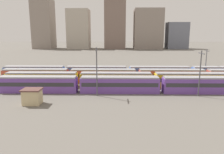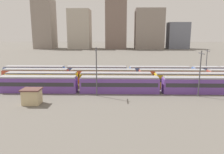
{
  "view_description": "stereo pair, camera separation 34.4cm",
  "coord_description": "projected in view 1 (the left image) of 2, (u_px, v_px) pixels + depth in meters",
  "views": [
    {
      "loc": [
        12.74,
        -48.23,
        13.42
      ],
      "look_at": [
        11.68,
        7.8,
        2.04
      ],
      "focal_mm": 34.55,
      "sensor_mm": 36.0,
      "label": 1
    },
    {
      "loc": [
        13.09,
        -48.23,
        13.42
      ],
      "look_at": [
        11.68,
        7.8,
        2.04
      ],
      "focal_mm": 34.55,
      "sensor_mm": 36.0,
      "label": 2
    }
  ],
  "objects": [
    {
      "name": "ground_plane",
      "position": [
        69.0,
        84.0,
        57.81
      ],
      "size": [
        600.0,
        600.0,
        0.0
      ],
      "primitive_type": "plane",
      "color": "#666059"
    },
    {
      "name": "train_track_0",
      "position": [
        120.0,
        84.0,
        49.54
      ],
      "size": [
        55.8,
        3.06,
        3.75
      ],
      "color": "#6B429E",
      "rests_on": "ground_plane"
    },
    {
      "name": "train_track_1",
      "position": [
        116.0,
        80.0,
        54.65
      ],
      "size": [
        55.8,
        3.06,
        3.75
      ],
      "color": "yellow",
      "rests_on": "ground_plane"
    },
    {
      "name": "train_track_2",
      "position": [
        172.0,
        76.0,
        59.46
      ],
      "size": [
        93.6,
        3.06,
        3.75
      ],
      "color": "#BC4C38",
      "rests_on": "ground_plane"
    },
    {
      "name": "train_track_3",
      "position": [
        159.0,
        72.0,
        64.6
      ],
      "size": [
        93.6,
        3.06,
        3.75
      ],
      "color": "#4C70BC",
      "rests_on": "ground_plane"
    },
    {
      "name": "catenary_pole_0",
      "position": [
        97.0,
        70.0,
        46.02
      ],
      "size": [
        0.24,
        3.2,
        10.54
      ],
      "color": "#4C4C51",
      "rests_on": "ground_plane"
    },
    {
      "name": "catenary_pole_1",
      "position": [
        206.0,
        61.0,
        66.64
      ],
      "size": [
        0.24,
        3.2,
        8.74
      ],
      "color": "#4C4C51",
      "rests_on": "ground_plane"
    },
    {
      "name": "catenary_pole_2",
      "position": [
        200.0,
        71.0,
        45.84
      ],
      "size": [
        0.24,
        3.2,
        9.9
      ],
      "color": "#4C4C51",
      "rests_on": "ground_plane"
    },
    {
      "name": "signal_hut",
      "position": [
        32.0,
        96.0,
        41.29
      ],
      "size": [
        3.6,
        3.0,
        3.04
      ],
      "color": "#C6B284",
      "rests_on": "ground_plane"
    },
    {
      "name": "distant_building_0",
      "position": [
        44.0,
        24.0,
        190.67
      ],
      "size": [
        16.66,
        18.84,
        42.61
      ],
      "primitive_type": "cube",
      "color": "gray",
      "rests_on": "ground_plane"
    },
    {
      "name": "distant_building_1",
      "position": [
        79.0,
        29.0,
        190.95
      ],
      "size": [
        18.95,
        19.38,
        33.95
      ],
      "primitive_type": "cube",
      "color": "#B2A899",
      "rests_on": "ground_plane"
    },
    {
      "name": "distant_building_2",
      "position": [
        115.0,
        24.0,
        189.4
      ],
      "size": [
        18.15,
        18.94,
        43.5
      ],
      "primitive_type": "cube",
      "color": "#7A665B",
      "rests_on": "ground_plane"
    },
    {
      "name": "distant_building_3",
      "position": [
        148.0,
        29.0,
        189.78
      ],
      "size": [
        24.61,
        19.62,
        34.27
      ],
      "primitive_type": "cube",
      "color": "gray",
      "rests_on": "ground_plane"
    },
    {
      "name": "distant_building_4",
      "position": [
        177.0,
        36.0,
        190.44
      ],
      "size": [
        17.96,
        13.77,
        22.84
      ],
      "primitive_type": "cube",
      "color": "slate",
      "rests_on": "ground_plane"
    }
  ]
}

